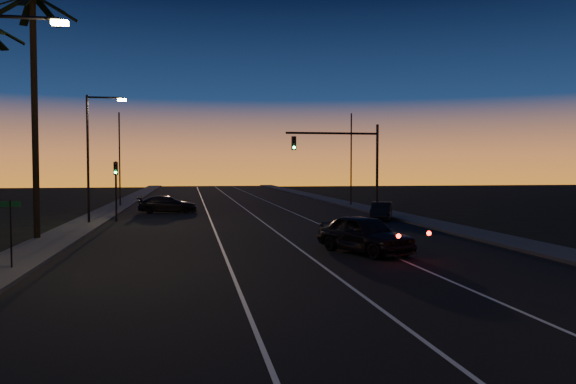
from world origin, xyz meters
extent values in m
cube|color=black|center=(0.00, 30.00, 0.01)|extent=(20.00, 170.00, 0.01)
cube|color=#3D3D3A|center=(-11.20, 30.00, 0.08)|extent=(2.40, 170.00, 0.16)
cube|color=#3D3D3A|center=(11.20, 30.00, 0.08)|extent=(2.40, 170.00, 0.16)
cube|color=silver|center=(-3.00, 30.00, 0.02)|extent=(0.12, 160.00, 0.01)
cube|color=silver|center=(0.50, 30.00, 0.02)|extent=(0.12, 160.00, 0.01)
cube|color=silver|center=(4.00, 30.00, 0.02)|extent=(0.12, 160.00, 0.01)
cylinder|color=black|center=(-12.20, 30.00, 6.25)|extent=(0.32, 0.32, 12.50)
cube|color=black|center=(-11.17, 30.26, 11.94)|extent=(2.18, 0.92, 1.18)
cube|color=black|center=(-11.76, 30.97, 11.94)|extent=(1.25, 2.12, 1.18)
cube|color=black|center=(-12.68, 30.94, 11.94)|extent=(1.34, 2.09, 1.18)
cube|color=black|center=(-13.24, 30.21, 11.94)|extent=(2.18, 0.82, 1.18)
cube|color=black|center=(-13.01, 29.32, 11.94)|extent=(1.90, 1.69, 1.18)
cube|color=black|center=(-11.35, 29.36, 11.94)|extent=(1.95, 1.61, 1.18)
cylinder|color=black|center=(-9.90, 20.00, 8.85)|extent=(2.20, 0.12, 0.12)
cube|color=#FFD366|center=(-8.80, 20.00, 8.72)|extent=(0.55, 0.26, 0.16)
cylinder|color=black|center=(-11.00, 38.00, 4.25)|extent=(0.16, 0.16, 8.50)
cylinder|color=black|center=(-9.90, 38.00, 8.35)|extent=(2.20, 0.12, 0.12)
cube|color=#FFD366|center=(-8.80, 38.00, 8.22)|extent=(0.55, 0.26, 0.16)
cylinder|color=black|center=(-10.80, 21.00, 1.30)|extent=(0.06, 0.06, 2.60)
cube|color=#0C4D20|center=(-10.80, 21.00, 2.45)|extent=(0.70, 0.03, 0.20)
cylinder|color=black|center=(9.50, 40.00, 3.50)|extent=(0.20, 0.20, 7.00)
cylinder|color=black|center=(6.00, 40.00, 6.30)|extent=(7.00, 0.16, 0.16)
cube|color=black|center=(3.10, 40.00, 5.55)|extent=(0.32, 0.28, 1.00)
sphere|color=black|center=(3.10, 39.83, 5.87)|extent=(0.20, 0.20, 0.20)
sphere|color=black|center=(3.10, 39.83, 5.55)|extent=(0.20, 0.20, 0.20)
sphere|color=#14FF59|center=(3.10, 39.83, 5.23)|extent=(0.20, 0.20, 0.20)
cylinder|color=black|center=(-9.50, 40.00, 2.10)|extent=(0.14, 0.14, 4.20)
cube|color=black|center=(-9.50, 40.00, 3.70)|extent=(0.28, 0.25, 0.90)
sphere|color=black|center=(-9.50, 39.85, 3.98)|extent=(0.18, 0.18, 0.18)
sphere|color=black|center=(-9.50, 39.85, 3.70)|extent=(0.18, 0.18, 0.18)
sphere|color=#14FF59|center=(-9.50, 39.85, 3.42)|extent=(0.18, 0.18, 0.18)
cylinder|color=black|center=(-11.00, 55.00, 4.50)|extent=(0.14, 0.14, 9.00)
cylinder|color=black|center=(11.00, 52.00, 4.50)|extent=(0.14, 0.14, 9.00)
imported|color=black|center=(3.08, 23.00, 0.85)|extent=(3.77, 5.31, 1.68)
sphere|color=#FF0F05|center=(3.47, 19.97, 1.12)|extent=(0.18, 0.18, 0.18)
sphere|color=#FF0F05|center=(5.02, 20.64, 1.12)|extent=(0.18, 0.18, 0.18)
imported|color=black|center=(9.00, 37.58, 0.65)|extent=(2.77, 4.10, 1.28)
imported|color=black|center=(-6.28, 46.94, 0.71)|extent=(4.89, 2.09, 1.41)
camera|label=1|loc=(-4.47, -0.49, 3.76)|focal=35.00mm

